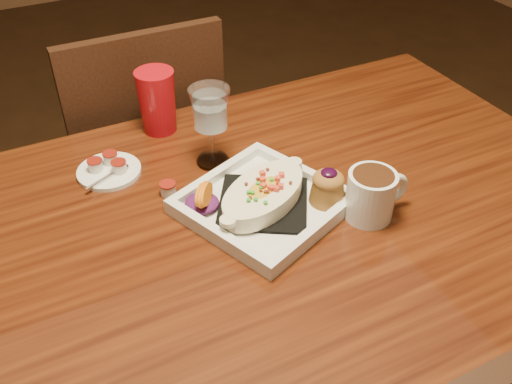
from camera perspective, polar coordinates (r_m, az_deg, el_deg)
name	(u,v)px	position (r m, az deg, el deg)	size (l,w,h in m)	color
table	(237,265)	(1.11, -1.92, -7.33)	(1.50, 0.90, 0.75)	#632A0E
chair_far	(144,159)	(1.66, -11.11, 3.24)	(0.42, 0.42, 0.93)	black
plate	(269,198)	(1.07, 1.35, -0.58)	(0.34, 0.34, 0.08)	white
coffee_mug	(372,193)	(1.06, 11.55, -0.13)	(0.13, 0.09, 0.09)	white
goblet	(210,113)	(1.14, -4.60, 7.88)	(0.08, 0.08, 0.17)	silver
saucer	(109,169)	(1.20, -14.53, 2.20)	(0.13, 0.13, 0.09)	white
creamer_loose	(168,189)	(1.12, -8.80, 0.34)	(0.03, 0.03, 0.03)	silver
red_tumbler	(157,102)	(1.29, -9.85, 8.90)	(0.09, 0.09, 0.14)	#B70D16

